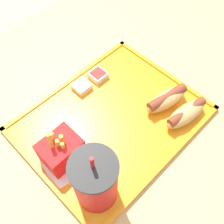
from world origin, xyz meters
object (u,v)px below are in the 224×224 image
object	(u,v)px
hot_dog_near	(167,99)
soda_cup	(95,181)
hot_dog_far	(186,113)
sauce_cup_ketchup	(98,75)
fries_carton	(61,150)
sauce_cup_mayo	(81,86)

from	to	relation	value
hot_dog_near	soda_cup	bearing A→B (deg)	8.25
hot_dog_far	hot_dog_near	bearing A→B (deg)	-90.00
hot_dog_far	sauce_cup_ketchup	bearing A→B (deg)	-76.42
hot_dog_far	fries_carton	xyz separation A→B (m)	(0.29, -0.14, 0.01)
fries_carton	sauce_cup_ketchup	xyz separation A→B (m)	(-0.22, -0.12, -0.03)
sauce_cup_ketchup	soda_cup	bearing A→B (deg)	46.15
hot_dog_far	sauce_cup_mayo	world-z (taller)	hot_dog_far
soda_cup	hot_dog_far	xyz separation A→B (m)	(-0.29, 0.02, -0.05)
sauce_cup_mayo	sauce_cup_ketchup	bearing A→B (deg)	177.15
hot_dog_far	fries_carton	bearing A→B (deg)	-25.69
soda_cup	hot_dog_near	size ratio (longest dim) A/B	1.45
fries_carton	hot_dog_near	bearing A→B (deg)	165.24
soda_cup	sauce_cup_mayo	bearing A→B (deg)	-124.92
hot_dog_far	sauce_cup_mayo	xyz separation A→B (m)	(0.12, -0.26, -0.01)
hot_dog_far	sauce_cup_ketchup	xyz separation A→B (m)	(0.06, -0.25, -0.01)
soda_cup	fries_carton	size ratio (longest dim) A/B	1.65
sauce_cup_ketchup	hot_dog_near	bearing A→B (deg)	107.71
hot_dog_far	sauce_cup_mayo	distance (m)	0.29
soda_cup	sauce_cup_ketchup	size ratio (longest dim) A/B	4.35
hot_dog_far	hot_dog_near	xyz separation A→B (m)	(0.00, -0.06, 0.00)
hot_dog_far	sauce_cup_ketchup	distance (m)	0.26
soda_cup	fries_carton	world-z (taller)	soda_cup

